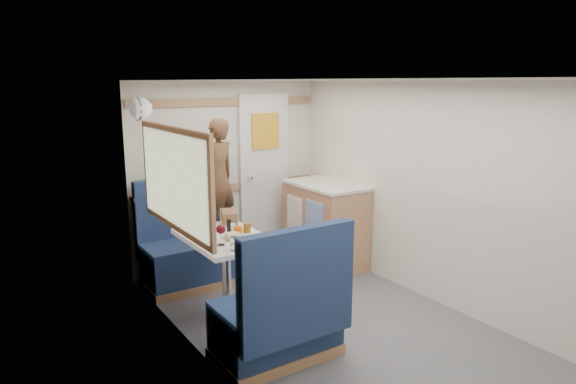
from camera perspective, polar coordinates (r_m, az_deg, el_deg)
floor at (r=4.19m, az=8.07°, el=-16.30°), size 4.50×4.50×0.00m
ceiling at (r=3.69m, az=9.01°, el=12.19°), size 4.50×4.50×0.00m
wall_back at (r=5.66m, az=-6.73°, el=2.01°), size 2.20×0.02×2.00m
wall_left at (r=3.22m, az=-6.40°, el=-5.79°), size 0.02×4.50×2.00m
wall_right at (r=4.61m, az=18.83°, el=-0.90°), size 0.02×4.50×2.00m
oak_trim_low at (r=5.67m, az=-6.61°, el=0.49°), size 2.15×0.02×0.08m
oak_trim_high at (r=5.56m, az=-6.84°, el=9.93°), size 2.15×0.02×0.08m
side_window at (r=4.06m, az=-12.60°, el=1.39°), size 0.04×1.30×0.72m
rear_door at (r=5.84m, az=-2.63°, el=2.13°), size 0.62×0.12×1.86m
dinette_table at (r=4.40m, az=-6.91°, el=-6.80°), size 0.62×0.92×0.72m
bench_far at (r=5.23m, az=-11.06°, el=-6.89°), size 0.90×0.59×1.05m
bench_near at (r=3.80m, az=-0.84°, el=-14.22°), size 0.90×0.59×1.05m
ledge at (r=5.31m, az=-12.36°, el=-0.17°), size 0.90×0.14×0.04m
dome_light at (r=4.82m, az=-16.05°, el=8.86°), size 0.20×0.20×0.20m
galley_counter at (r=5.62m, az=4.14°, el=-3.60°), size 0.57×0.92×0.92m
person at (r=5.18m, az=-7.83°, el=1.56°), size 0.51×0.42×1.19m
duffel_bag at (r=5.32m, az=-11.53°, el=1.32°), size 0.48×0.26×0.22m
tray at (r=4.24m, az=-4.62°, el=-5.17°), size 0.32×0.37×0.02m
orange_fruit at (r=4.34m, az=-5.55°, el=-4.15°), size 0.07×0.07×0.07m
cheese_block at (r=4.23m, az=-6.20°, el=-4.83°), size 0.12×0.09×0.04m
wine_glass at (r=4.09m, az=-7.47°, el=-4.22°), size 0.08×0.08×0.17m
tumbler_left at (r=3.97m, az=-5.97°, el=-5.75°), size 0.06×0.06×0.10m
beer_glass at (r=4.37m, az=-4.57°, el=-4.08°), size 0.06×0.06×0.10m
pepper_grinder at (r=4.47m, az=-6.57°, el=-3.69°), size 0.04×0.04×0.11m
salt_grinder at (r=4.36m, az=-6.11°, el=-4.15°), size 0.04×0.04×0.10m
bread_loaf at (r=4.76m, az=-6.55°, el=-2.73°), size 0.22×0.29×0.11m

